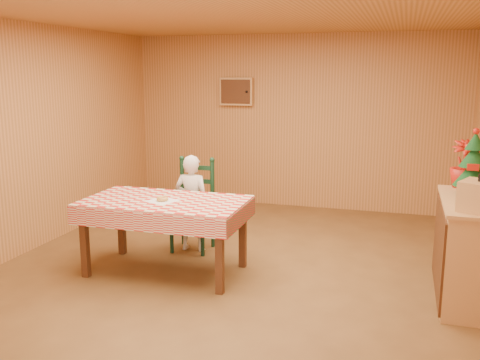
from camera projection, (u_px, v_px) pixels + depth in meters
name	position (u px, v px, depth m)	size (l,w,h in m)	color
ground	(234.00, 273.00, 5.53)	(6.00, 6.00, 0.00)	brown
cabin_walls	(249.00, 93.00, 5.66)	(5.10, 6.05, 2.65)	#BD8044
dining_table	(165.00, 208.00, 5.45)	(1.66, 0.96, 0.77)	#502B15
ladder_chair	(194.00, 207.00, 6.22)	(0.44, 0.40, 1.08)	black
seated_child	(192.00, 203.00, 6.16)	(0.41, 0.27, 1.12)	silver
napkin	(162.00, 201.00, 5.39)	(0.26, 0.26, 0.00)	white
donut	(162.00, 199.00, 5.38)	(0.12, 0.12, 0.04)	gold
shelf_unit	(468.00, 250.00, 4.83)	(0.54, 1.24, 0.93)	tan
christmas_tree	(473.00, 165.00, 4.92)	(0.34, 0.34, 0.62)	#502B15
flower_arrangement	(464.00, 164.00, 5.22)	(0.26, 0.26, 0.47)	#B11B10
storage_bin	(458.00, 260.00, 5.34)	(0.41, 0.41, 0.41)	black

